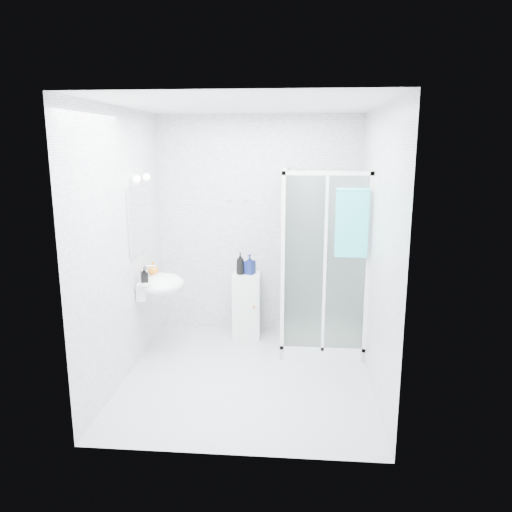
# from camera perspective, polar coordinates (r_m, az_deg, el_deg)

# --- Properties ---
(room) EXTENTS (2.40, 2.60, 2.60)m
(room) POSITION_cam_1_polar(r_m,az_deg,el_deg) (4.69, -0.98, 0.86)
(room) COLOR white
(room) RESTS_ON ground
(shower_enclosure) EXTENTS (0.90, 0.95, 2.00)m
(shower_enclosure) POSITION_cam_1_polar(r_m,az_deg,el_deg) (5.63, 6.69, -6.17)
(shower_enclosure) COLOR white
(shower_enclosure) RESTS_ON ground
(wall_basin) EXTENTS (0.46, 0.56, 0.35)m
(wall_basin) POSITION_cam_1_polar(r_m,az_deg,el_deg) (5.42, -10.89, -3.21)
(wall_basin) COLOR white
(wall_basin) RESTS_ON ground
(mirror) EXTENTS (0.02, 0.60, 0.70)m
(mirror) POSITION_cam_1_polar(r_m,az_deg,el_deg) (5.34, -13.27, 4.15)
(mirror) COLOR white
(mirror) RESTS_ON room
(vanity_lights) EXTENTS (0.10, 0.40, 0.08)m
(vanity_lights) POSITION_cam_1_polar(r_m,az_deg,el_deg) (5.28, -12.99, 8.67)
(vanity_lights) COLOR silver
(vanity_lights) RESTS_ON room
(wall_hooks) EXTENTS (0.23, 0.06, 0.03)m
(wall_hooks) POSITION_cam_1_polar(r_m,az_deg,el_deg) (5.90, -2.16, 6.45)
(wall_hooks) COLOR silver
(wall_hooks) RESTS_ON room
(storage_cabinet) EXTENTS (0.34, 0.35, 0.77)m
(storage_cabinet) POSITION_cam_1_polar(r_m,az_deg,el_deg) (5.95, -1.11, -5.66)
(storage_cabinet) COLOR white
(storage_cabinet) RESTS_ON ground
(hand_towel) EXTENTS (0.32, 0.05, 0.69)m
(hand_towel) POSITION_cam_1_polar(r_m,az_deg,el_deg) (5.01, 10.90, 3.91)
(hand_towel) COLOR #35C2CB
(hand_towel) RESTS_ON shower_enclosure
(shampoo_bottle_a) EXTENTS (0.12, 0.12, 0.26)m
(shampoo_bottle_a) POSITION_cam_1_polar(r_m,az_deg,el_deg) (5.79, -1.81, -0.87)
(shampoo_bottle_a) COLOR black
(shampoo_bottle_a) RESTS_ON storage_cabinet
(shampoo_bottle_b) EXTENTS (0.14, 0.14, 0.23)m
(shampoo_bottle_b) POSITION_cam_1_polar(r_m,az_deg,el_deg) (5.81, -0.72, -0.96)
(shampoo_bottle_b) COLOR #0E1955
(shampoo_bottle_b) RESTS_ON storage_cabinet
(soap_dispenser_orange) EXTENTS (0.15, 0.15, 0.15)m
(soap_dispenser_orange) POSITION_cam_1_polar(r_m,az_deg,el_deg) (5.54, -11.68, -1.39)
(soap_dispenser_orange) COLOR orange
(soap_dispenser_orange) RESTS_ON wall_basin
(soap_dispenser_black) EXTENTS (0.10, 0.10, 0.16)m
(soap_dispenser_black) POSITION_cam_1_polar(r_m,az_deg,el_deg) (5.28, -12.66, -2.11)
(soap_dispenser_black) COLOR black
(soap_dispenser_black) RESTS_ON wall_basin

